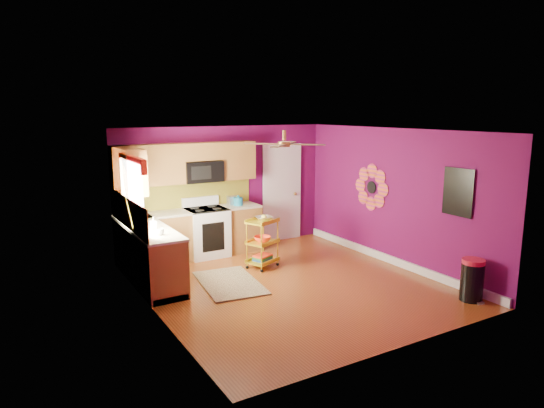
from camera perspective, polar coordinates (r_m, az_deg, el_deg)
ground at (r=8.08m, az=2.12°, el=-9.39°), size 5.00×5.00×0.00m
room_envelope at (r=7.68m, az=2.37°, el=2.14°), size 4.54×5.04×2.52m
lower_cabinets at (r=8.96m, az=-11.53°, el=-4.62°), size 2.81×2.31×0.94m
electric_range at (r=9.54m, az=-7.71°, el=-3.24°), size 0.76×0.66×1.13m
upper_cabinetry at (r=9.07m, az=-11.97°, el=4.34°), size 2.80×2.30×1.26m
left_window at (r=7.73m, az=-16.16°, el=2.56°), size 0.08×1.35×1.08m
panel_door at (r=10.53m, az=1.16°, el=1.23°), size 0.95×0.11×2.15m
right_wall_art at (r=8.84m, az=15.69°, el=1.67°), size 0.04×2.74×1.04m
ceiling_fan at (r=7.76m, az=1.44°, el=7.13°), size 1.01×1.01×0.26m
shag_rug at (r=8.12m, az=-5.03°, el=-9.22°), size 1.09×1.57×0.02m
rolling_cart at (r=8.76m, az=-1.10°, el=-4.32°), size 0.65×0.57×0.97m
trash_can at (r=7.91m, az=22.48°, el=-8.26°), size 0.38×0.40×0.64m
teal_kettle at (r=9.67m, az=-3.99°, el=0.32°), size 0.18×0.18×0.21m
toaster at (r=9.77m, az=-4.60°, el=0.45°), size 0.22×0.15×0.18m
soap_bottle_a at (r=7.99m, az=-13.77°, el=-2.18°), size 0.09×0.09×0.19m
soap_bottle_b at (r=8.54m, az=-15.08°, el=-1.52°), size 0.12×0.12×0.16m
counter_dish at (r=8.60m, az=-15.58°, el=-1.79°), size 0.25×0.25×0.06m
counter_cup at (r=7.58m, az=-13.05°, el=-3.22°), size 0.13×0.13×0.10m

